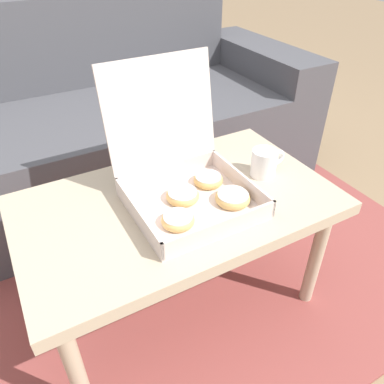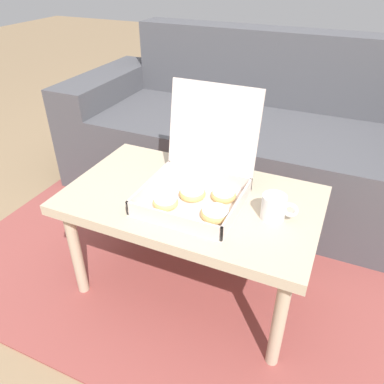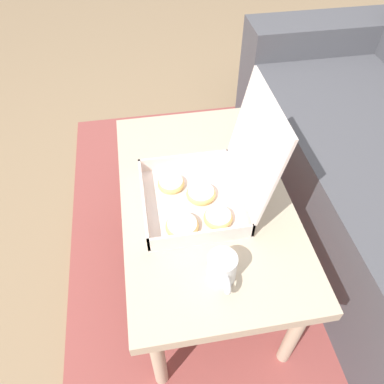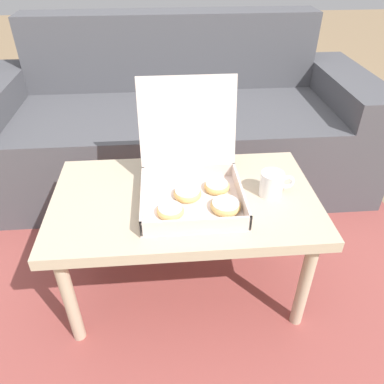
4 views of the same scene
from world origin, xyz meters
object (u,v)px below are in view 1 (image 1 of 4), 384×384
at_px(couch, 96,132).
at_px(pastry_box, 188,178).
at_px(coffee_table, 178,213).
at_px(coffee_mug, 265,162).

relative_size(couch, pastry_box, 5.54).
relative_size(couch, coffee_table, 2.26).
height_order(couch, pastry_box, couch).
distance_m(coffee_table, coffee_mug, 0.32).
bearing_deg(coffee_table, coffee_mug, -2.36).
bearing_deg(couch, coffee_table, -90.00).
distance_m(couch, pastry_box, 0.90).
height_order(pastry_box, coffee_mug, pastry_box).
distance_m(couch, coffee_table, 0.87).
height_order(couch, coffee_mug, couch).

